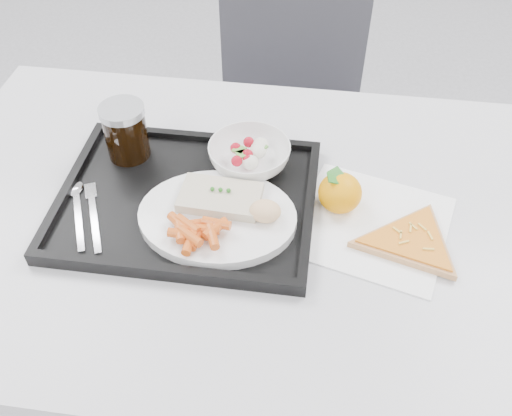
# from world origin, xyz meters

# --- Properties ---
(table) EXTENTS (1.20, 0.80, 0.75)m
(table) POSITION_xyz_m (0.00, 0.30, 0.68)
(table) COLOR #B7B7B9
(table) RESTS_ON ground
(chair) EXTENTS (0.46, 0.46, 0.93)m
(chair) POSITION_xyz_m (0.02, 0.99, 0.54)
(chair) COLOR #37373E
(chair) RESTS_ON ground
(tray) EXTENTS (0.45, 0.35, 0.03)m
(tray) POSITION_xyz_m (-0.10, 0.30, 0.76)
(tray) COLOR black
(tray) RESTS_ON table
(dinner_plate) EXTENTS (0.27, 0.27, 0.02)m
(dinner_plate) POSITION_xyz_m (-0.04, 0.26, 0.77)
(dinner_plate) COLOR white
(dinner_plate) RESTS_ON tray
(fish_fillet) EXTENTS (0.14, 0.09, 0.03)m
(fish_fillet) POSITION_xyz_m (-0.04, 0.29, 0.79)
(fish_fillet) COLOR beige
(fish_fillet) RESTS_ON dinner_plate
(bread_roll) EXTENTS (0.06, 0.06, 0.03)m
(bread_roll) POSITION_xyz_m (0.04, 0.26, 0.80)
(bread_roll) COLOR #DFBB85
(bread_roll) RESTS_ON dinner_plate
(salad_bowl) EXTENTS (0.15, 0.15, 0.05)m
(salad_bowl) POSITION_xyz_m (-0.01, 0.41, 0.79)
(salad_bowl) COLOR white
(salad_bowl) RESTS_ON tray
(cola_glass) EXTENTS (0.08, 0.08, 0.11)m
(cola_glass) POSITION_xyz_m (-0.24, 0.41, 0.82)
(cola_glass) COLOR black
(cola_glass) RESTS_ON tray
(cutlery) EXTENTS (0.12, 0.16, 0.01)m
(cutlery) POSITION_xyz_m (-0.28, 0.25, 0.77)
(cutlery) COLOR silver
(cutlery) RESTS_ON tray
(napkin) EXTENTS (0.30, 0.30, 0.00)m
(napkin) POSITION_xyz_m (0.22, 0.30, 0.75)
(napkin) COLOR white
(napkin) RESTS_ON table
(tangerine) EXTENTS (0.10, 0.10, 0.07)m
(tangerine) POSITION_xyz_m (0.17, 0.33, 0.79)
(tangerine) COLOR orange
(tangerine) RESTS_ON napkin
(pizza_slice) EXTENTS (0.25, 0.25, 0.02)m
(pizza_slice) POSITION_xyz_m (0.29, 0.26, 0.76)
(pizza_slice) COLOR tan
(pizza_slice) RESTS_ON napkin
(carrot_pile) EXTENTS (0.11, 0.08, 0.03)m
(carrot_pile) POSITION_xyz_m (-0.06, 0.20, 0.80)
(carrot_pile) COLOR #CE5318
(carrot_pile) RESTS_ON dinner_plate
(salad_contents) EXTENTS (0.07, 0.08, 0.02)m
(salad_contents) POSITION_xyz_m (0.00, 0.41, 0.80)
(salad_contents) COLOR #AB0D1D
(salad_contents) RESTS_ON salad_bowl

